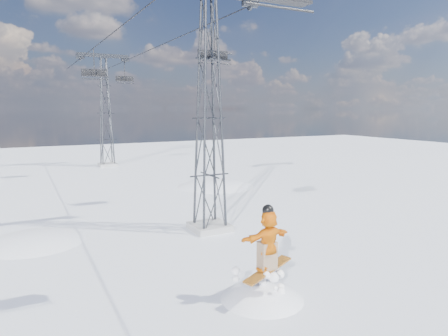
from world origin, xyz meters
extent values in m
plane|color=white|center=(0.00, 0.00, 0.00)|extent=(120.00, 120.00, 0.00)
sphere|color=white|center=(6.00, 18.00, -9.50)|extent=(20.00, 20.00, 20.00)
cube|color=#999999|center=(0.80, 8.00, 0.15)|extent=(1.80, 1.80, 0.30)
cube|color=#2C2F34|center=(3.00, 8.00, 11.05)|extent=(0.80, 0.25, 0.50)
cube|color=#999999|center=(0.80, 33.00, 0.15)|extent=(1.80, 1.80, 0.30)
cube|color=#2C2F34|center=(0.80, 33.00, 11.25)|extent=(5.00, 0.35, 0.35)
cube|color=#2C2F34|center=(-1.40, 33.00, 11.05)|extent=(0.80, 0.25, 0.50)
cube|color=#2C2F34|center=(3.00, 33.00, 11.05)|extent=(0.80, 0.25, 0.50)
cylinder|color=black|center=(-1.40, 19.50, 10.85)|extent=(0.06, 51.00, 0.06)
cylinder|color=black|center=(3.00, 19.50, 10.85)|extent=(0.06, 51.00, 0.06)
cube|color=orange|center=(-0.82, 0.39, 1.06)|extent=(1.94, 0.94, 0.36)
imported|color=orange|center=(-0.82, 0.39, 2.01)|extent=(1.77, 0.71, 1.87)
cube|color=#826950|center=(-0.82, 0.39, 1.51)|extent=(0.56, 0.44, 0.86)
sphere|color=black|center=(-0.82, 0.39, 2.93)|extent=(0.35, 0.35, 0.35)
cylinder|color=black|center=(-1.40, -0.85, 8.40)|extent=(2.00, 0.06, 0.06)
cylinder|color=black|center=(3.00, 11.92, 9.80)|extent=(0.08, 0.08, 2.11)
cube|color=black|center=(3.00, 11.92, 8.74)|extent=(1.91, 0.43, 0.08)
cube|color=black|center=(3.00, 12.13, 9.03)|extent=(1.91, 0.06, 0.53)
cylinder|color=black|center=(3.00, 11.68, 8.51)|extent=(1.91, 0.06, 0.06)
cylinder|color=black|center=(3.00, 11.63, 9.08)|extent=(1.91, 0.05, 0.05)
cylinder|color=black|center=(-1.40, 25.49, 9.74)|extent=(0.08, 0.08, 2.23)
cube|color=black|center=(-1.40, 25.49, 8.62)|extent=(2.03, 0.46, 0.08)
cube|color=black|center=(-1.40, 25.71, 8.92)|extent=(2.03, 0.06, 0.56)
cylinder|color=black|center=(-1.40, 25.23, 8.37)|extent=(2.03, 0.06, 0.06)
cylinder|color=black|center=(-1.40, 25.18, 8.97)|extent=(2.03, 0.05, 0.05)
cylinder|color=black|center=(3.00, 33.41, 9.84)|extent=(0.07, 0.07, 2.02)
cube|color=black|center=(3.00, 33.41, 8.83)|extent=(1.84, 0.41, 0.07)
cube|color=black|center=(3.00, 33.61, 9.11)|extent=(1.84, 0.06, 0.50)
cylinder|color=black|center=(3.00, 33.18, 8.60)|extent=(1.84, 0.06, 0.06)
cylinder|color=black|center=(3.00, 33.14, 9.15)|extent=(1.84, 0.05, 0.05)
camera|label=1|loc=(-7.34, -9.32, 5.94)|focal=32.00mm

